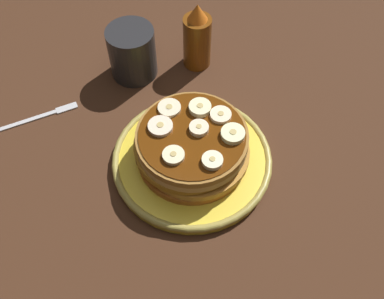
{
  "coord_description": "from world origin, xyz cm",
  "views": [
    {
      "loc": [
        -34.54,
        -8.94,
        55.75
      ],
      "look_at": [
        0.0,
        0.0,
        3.63
      ],
      "focal_mm": 40.78,
      "sensor_mm": 36.0,
      "label": 1
    }
  ],
  "objects_px": {
    "plate": "(192,159)",
    "banana_slice_1": "(173,156)",
    "pancake_stack": "(192,146)",
    "banana_slice_5": "(233,134)",
    "banana_slice_0": "(199,128)",
    "coffee_mug": "(133,50)",
    "fork": "(43,115)",
    "banana_slice_4": "(199,107)",
    "banana_slice_6": "(221,115)",
    "banana_slice_7": "(169,108)",
    "syrup_bottle": "(197,38)",
    "banana_slice_3": "(212,161)",
    "banana_slice_2": "(161,126)"
  },
  "relations": [
    {
      "from": "banana_slice_0",
      "to": "banana_slice_7",
      "type": "bearing_deg",
      "value": 62.81
    },
    {
      "from": "banana_slice_0",
      "to": "coffee_mug",
      "type": "relative_size",
      "value": 0.24
    },
    {
      "from": "banana_slice_1",
      "to": "banana_slice_2",
      "type": "height_order",
      "value": "same"
    },
    {
      "from": "banana_slice_0",
      "to": "banana_slice_6",
      "type": "bearing_deg",
      "value": -37.31
    },
    {
      "from": "plate",
      "to": "banana_slice_2",
      "type": "distance_m",
      "value": 0.08
    },
    {
      "from": "pancake_stack",
      "to": "syrup_bottle",
      "type": "xyz_separation_m",
      "value": [
        0.21,
        0.04,
        0.01
      ]
    },
    {
      "from": "pancake_stack",
      "to": "banana_slice_5",
      "type": "distance_m",
      "value": 0.07
    },
    {
      "from": "banana_slice_4",
      "to": "banana_slice_5",
      "type": "distance_m",
      "value": 0.07
    },
    {
      "from": "banana_slice_7",
      "to": "coffee_mug",
      "type": "distance_m",
      "value": 0.17
    },
    {
      "from": "banana_slice_7",
      "to": "banana_slice_5",
      "type": "bearing_deg",
      "value": -103.68
    },
    {
      "from": "banana_slice_1",
      "to": "fork",
      "type": "distance_m",
      "value": 0.26
    },
    {
      "from": "coffee_mug",
      "to": "banana_slice_7",
      "type": "bearing_deg",
      "value": -141.48
    },
    {
      "from": "banana_slice_2",
      "to": "fork",
      "type": "xyz_separation_m",
      "value": [
        0.03,
        0.21,
        -0.07
      ]
    },
    {
      "from": "coffee_mug",
      "to": "banana_slice_6",
      "type": "bearing_deg",
      "value": -124.9
    },
    {
      "from": "banana_slice_2",
      "to": "banana_slice_6",
      "type": "xyz_separation_m",
      "value": [
        0.04,
        -0.08,
        -0.0
      ]
    },
    {
      "from": "banana_slice_4",
      "to": "banana_slice_0",
      "type": "bearing_deg",
      "value": -165.45
    },
    {
      "from": "banana_slice_4",
      "to": "pancake_stack",
      "type": "bearing_deg",
      "value": -178.22
    },
    {
      "from": "banana_slice_6",
      "to": "banana_slice_7",
      "type": "relative_size",
      "value": 0.92
    },
    {
      "from": "banana_slice_6",
      "to": "syrup_bottle",
      "type": "xyz_separation_m",
      "value": [
        0.17,
        0.08,
        -0.02
      ]
    },
    {
      "from": "banana_slice_3",
      "to": "syrup_bottle",
      "type": "bearing_deg",
      "value": 18.46
    },
    {
      "from": "banana_slice_3",
      "to": "banana_slice_5",
      "type": "distance_m",
      "value": 0.05
    },
    {
      "from": "plate",
      "to": "banana_slice_0",
      "type": "bearing_deg",
      "value": -37.12
    },
    {
      "from": "banana_slice_1",
      "to": "banana_slice_5",
      "type": "height_order",
      "value": "banana_slice_5"
    },
    {
      "from": "pancake_stack",
      "to": "syrup_bottle",
      "type": "height_order",
      "value": "syrup_bottle"
    },
    {
      "from": "fork",
      "to": "syrup_bottle",
      "type": "height_order",
      "value": "syrup_bottle"
    },
    {
      "from": "banana_slice_2",
      "to": "banana_slice_4",
      "type": "height_order",
      "value": "banana_slice_4"
    },
    {
      "from": "banana_slice_7",
      "to": "fork",
      "type": "distance_m",
      "value": 0.23
    },
    {
      "from": "banana_slice_2",
      "to": "banana_slice_4",
      "type": "distance_m",
      "value": 0.06
    },
    {
      "from": "plate",
      "to": "pancake_stack",
      "type": "xyz_separation_m",
      "value": [
        0.0,
        0.0,
        0.03
      ]
    },
    {
      "from": "banana_slice_4",
      "to": "banana_slice_3",
      "type": "bearing_deg",
      "value": -154.75
    },
    {
      "from": "coffee_mug",
      "to": "banana_slice_3",
      "type": "bearing_deg",
      "value": -137.88
    },
    {
      "from": "plate",
      "to": "banana_slice_1",
      "type": "distance_m",
      "value": 0.08
    },
    {
      "from": "banana_slice_1",
      "to": "banana_slice_4",
      "type": "height_order",
      "value": "banana_slice_4"
    },
    {
      "from": "pancake_stack",
      "to": "fork",
      "type": "relative_size",
      "value": 1.57
    },
    {
      "from": "banana_slice_3",
      "to": "coffee_mug",
      "type": "distance_m",
      "value": 0.27
    },
    {
      "from": "banana_slice_2",
      "to": "banana_slice_7",
      "type": "xyz_separation_m",
      "value": [
        0.03,
        -0.0,
        -0.0
      ]
    },
    {
      "from": "banana_slice_5",
      "to": "banana_slice_6",
      "type": "xyz_separation_m",
      "value": [
        0.03,
        0.02,
        -0.0
      ]
    },
    {
      "from": "plate",
      "to": "banana_slice_3",
      "type": "distance_m",
      "value": 0.09
    },
    {
      "from": "pancake_stack",
      "to": "banana_slice_7",
      "type": "bearing_deg",
      "value": 50.67
    },
    {
      "from": "banana_slice_2",
      "to": "coffee_mug",
      "type": "distance_m",
      "value": 0.19
    },
    {
      "from": "banana_slice_0",
      "to": "banana_slice_3",
      "type": "xyz_separation_m",
      "value": [
        -0.05,
        -0.03,
        0.0
      ]
    },
    {
      "from": "banana_slice_6",
      "to": "banana_slice_7",
      "type": "bearing_deg",
      "value": 94.41
    },
    {
      "from": "pancake_stack",
      "to": "banana_slice_2",
      "type": "distance_m",
      "value": 0.05
    },
    {
      "from": "pancake_stack",
      "to": "banana_slice_0",
      "type": "height_order",
      "value": "banana_slice_0"
    },
    {
      "from": "plate",
      "to": "banana_slice_5",
      "type": "xyz_separation_m",
      "value": [
        0.01,
        -0.05,
        0.07
      ]
    },
    {
      "from": "banana_slice_5",
      "to": "fork",
      "type": "distance_m",
      "value": 0.32
    },
    {
      "from": "banana_slice_1",
      "to": "banana_slice_3",
      "type": "distance_m",
      "value": 0.05
    },
    {
      "from": "banana_slice_5",
      "to": "syrup_bottle",
      "type": "xyz_separation_m",
      "value": [
        0.2,
        0.1,
        -0.02
      ]
    },
    {
      "from": "banana_slice_6",
      "to": "fork",
      "type": "distance_m",
      "value": 0.3
    },
    {
      "from": "pancake_stack",
      "to": "coffee_mug",
      "type": "relative_size",
      "value": 1.47
    }
  ]
}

